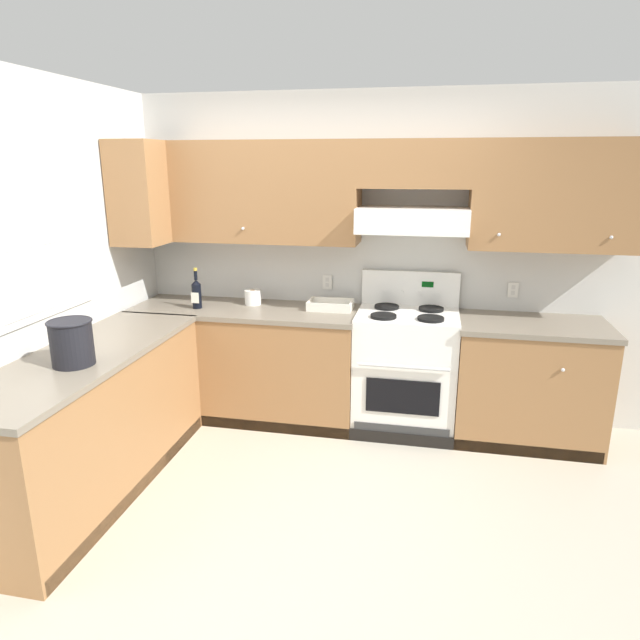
{
  "coord_description": "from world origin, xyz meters",
  "views": [
    {
      "loc": [
        0.79,
        -2.84,
        2.02
      ],
      "look_at": [
        0.07,
        0.7,
        1.0
      ],
      "focal_mm": 31.38,
      "sensor_mm": 36.0,
      "label": 1
    }
  ],
  "objects_px": {
    "bowl": "(330,306)",
    "paper_towel_roll": "(253,297)",
    "stove": "(405,370)",
    "wine_bottle": "(197,293)",
    "bucket": "(72,342)"
  },
  "relations": [
    {
      "from": "wine_bottle",
      "to": "bowl",
      "type": "relative_size",
      "value": 0.93
    },
    {
      "from": "stove",
      "to": "bowl",
      "type": "distance_m",
      "value": 0.76
    },
    {
      "from": "wine_bottle",
      "to": "bucket",
      "type": "xyz_separation_m",
      "value": [
        -0.17,
        -1.34,
        0.01
      ]
    },
    {
      "from": "bucket",
      "to": "paper_towel_roll",
      "type": "height_order",
      "value": "bucket"
    },
    {
      "from": "bucket",
      "to": "paper_towel_roll",
      "type": "bearing_deg",
      "value": 70.06
    },
    {
      "from": "wine_bottle",
      "to": "paper_towel_roll",
      "type": "bearing_deg",
      "value": 27.24
    },
    {
      "from": "stove",
      "to": "paper_towel_roll",
      "type": "bearing_deg",
      "value": 175.01
    },
    {
      "from": "stove",
      "to": "wine_bottle",
      "type": "distance_m",
      "value": 1.74
    },
    {
      "from": "bowl",
      "to": "wine_bottle",
      "type": "bearing_deg",
      "value": -170.48
    },
    {
      "from": "wine_bottle",
      "to": "bowl",
      "type": "height_order",
      "value": "wine_bottle"
    },
    {
      "from": "wine_bottle",
      "to": "paper_towel_roll",
      "type": "height_order",
      "value": "wine_bottle"
    },
    {
      "from": "stove",
      "to": "bucket",
      "type": "distance_m",
      "value": 2.38
    },
    {
      "from": "stove",
      "to": "paper_towel_roll",
      "type": "height_order",
      "value": "stove"
    },
    {
      "from": "bowl",
      "to": "paper_towel_roll",
      "type": "height_order",
      "value": "paper_towel_roll"
    },
    {
      "from": "stove",
      "to": "bowl",
      "type": "relative_size",
      "value": 3.48
    }
  ]
}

